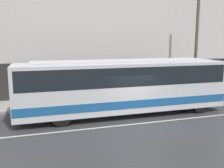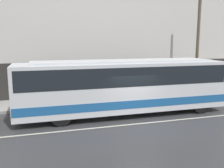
# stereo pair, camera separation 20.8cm
# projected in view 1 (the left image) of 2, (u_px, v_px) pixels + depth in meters

# --- Properties ---
(ground_plane) EXTENTS (60.00, 60.00, 0.00)m
(ground_plane) POSITION_uv_depth(u_px,v_px,m) (138.00, 124.00, 13.25)
(ground_plane) COLOR #38383A
(sidewalk) EXTENTS (60.00, 3.09, 0.16)m
(sidewalk) POSITION_uv_depth(u_px,v_px,m) (109.00, 99.00, 18.46)
(sidewalk) COLOR #A09E99
(sidewalk) RESTS_ON ground_plane
(building_facade) EXTENTS (60.00, 0.35, 13.78)m
(building_facade) POSITION_uv_depth(u_px,v_px,m) (102.00, 10.00, 18.94)
(building_facade) COLOR silver
(building_facade) RESTS_ON ground_plane
(lane_stripe) EXTENTS (54.00, 0.14, 0.01)m
(lane_stripe) POSITION_uv_depth(u_px,v_px,m) (138.00, 124.00, 13.25)
(lane_stripe) COLOR beige
(lane_stripe) RESTS_ON ground_plane
(transit_bus) EXTENTS (12.38, 2.61, 3.24)m
(transit_bus) POSITION_uv_depth(u_px,v_px,m) (124.00, 84.00, 14.73)
(transit_bus) COLOR silver
(transit_bus) RESTS_ON ground_plane
(utility_pole_near) EXTENTS (0.22, 0.22, 8.69)m
(utility_pole_near) POSITION_uv_depth(u_px,v_px,m) (197.00, 39.00, 18.83)
(utility_pole_near) COLOR brown
(utility_pole_near) RESTS_ON sidewalk
(pedestrian_waiting) EXTENTS (0.36, 0.36, 1.60)m
(pedestrian_waiting) POSITION_uv_depth(u_px,v_px,m) (70.00, 92.00, 17.04)
(pedestrian_waiting) COLOR maroon
(pedestrian_waiting) RESTS_ON sidewalk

